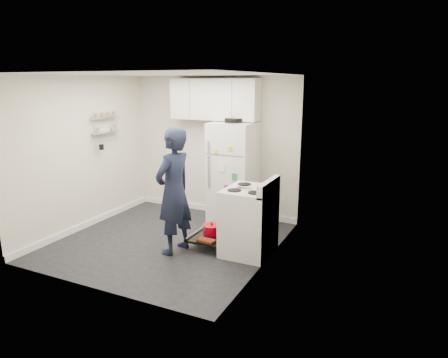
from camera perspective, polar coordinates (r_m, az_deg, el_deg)
The scene contains 7 objects.
room at distance 5.98m, azimuth -8.45°, elevation 2.12°, with size 3.21×3.21×2.51m.
electric_range at distance 5.70m, azimuth 3.47°, elevation -6.07°, with size 0.66×0.76×1.10m.
open_oven_door at distance 6.05m, azimuth -1.78°, elevation -7.73°, with size 0.55×0.71×0.22m.
refrigerator at distance 6.83m, azimuth 1.32°, elevation 0.87°, with size 0.72×0.74×1.81m.
upper_cabinets at distance 7.01m, azimuth -1.36°, elevation 11.32°, with size 1.60×0.33×0.70m, color silver.
wall_shelf_rack at distance 7.18m, azimuth -16.56°, elevation 7.41°, with size 0.14×0.60×0.61m.
person at distance 5.64m, azimuth -7.18°, elevation -1.76°, with size 0.66×0.43×1.80m, color black.
Camera 1 is at (3.24, -4.84, 2.40)m, focal length 32.00 mm.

